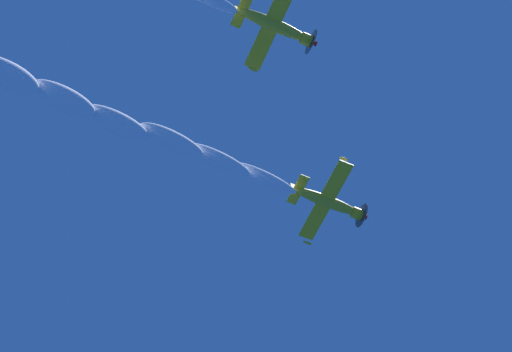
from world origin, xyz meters
TOP-DOWN VIEW (x-y plane):
  - airplane_lead at (0.46, 2.57)m, footprint 7.04×7.35m
  - airplane_left_wingman at (15.54, 6.69)m, footprint 7.03×7.36m
  - smoke_trail_lead at (17.28, -8.39)m, footprint 24.28×16.42m

SIDE VIEW (x-z plane):
  - smoke_trail_lead at x=17.28m, z-range 59.08..64.55m
  - airplane_left_wingman at x=15.54m, z-range 63.09..65.72m
  - airplane_lead at x=0.46m, z-range 63.39..66.06m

